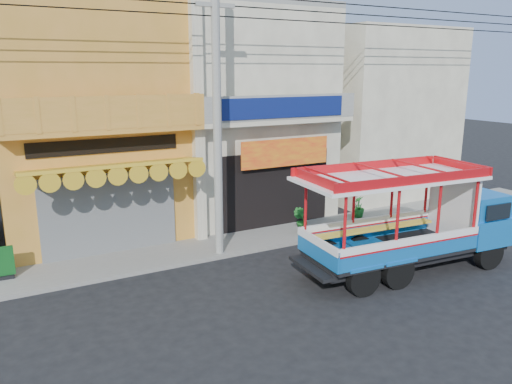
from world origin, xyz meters
TOP-DOWN VIEW (x-y plane):
  - ground at (0.00, 0.00)m, footprint 90.00×90.00m
  - sidewalk at (0.00, 4.00)m, footprint 30.00×2.00m
  - shophouse_left at (-4.00, 7.96)m, footprint 6.00×7.50m
  - shophouse_right at (2.00, 7.96)m, footprint 6.00×6.75m
  - party_pilaster at (-1.00, 4.85)m, footprint 0.35×0.30m
  - filler_building_right at (9.00, 8.00)m, footprint 6.00×6.00m
  - utility_pole at (-0.85, 3.30)m, footprint 28.00×0.26m
  - songthaew_truck at (3.92, -0.44)m, footprint 6.94×2.70m
  - green_sign at (-7.16, 4.28)m, footprint 0.61×0.31m
  - potted_plant_b at (2.40, 3.78)m, footprint 0.64×0.63m
  - potted_plant_c at (5.48, 4.31)m, footprint 0.66×0.66m

SIDE VIEW (x-z plane):
  - ground at x=0.00m, z-range 0.00..0.00m
  - sidewalk at x=0.00m, z-range 0.00..0.12m
  - green_sign at x=-7.16m, z-range 0.05..0.98m
  - potted_plant_c at x=5.48m, z-range 0.12..0.98m
  - potted_plant_b at x=2.40m, z-range 0.12..1.02m
  - songthaew_truck at x=3.92m, z-range -0.06..3.11m
  - filler_building_right at x=9.00m, z-range 0.00..7.60m
  - party_pilaster at x=-1.00m, z-range 0.00..8.00m
  - shophouse_right at x=2.00m, z-range -0.01..8.23m
  - shophouse_left at x=-4.00m, z-range -0.01..8.23m
  - utility_pole at x=-0.85m, z-range 0.53..9.53m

